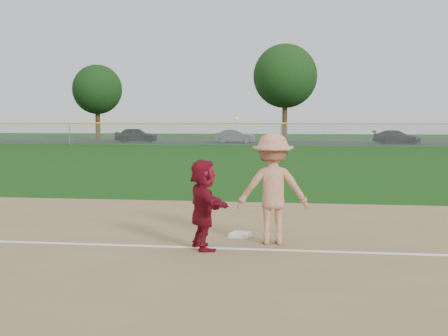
# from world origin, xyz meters

# --- Properties ---
(ground) EXTENTS (160.00, 160.00, 0.00)m
(ground) POSITION_xyz_m (0.00, 0.00, 0.00)
(ground) COLOR #113D0B
(ground) RESTS_ON ground
(foul_line) EXTENTS (60.00, 0.10, 0.01)m
(foul_line) POSITION_xyz_m (0.00, -0.80, 0.03)
(foul_line) COLOR white
(foul_line) RESTS_ON infield_dirt
(parking_asphalt) EXTENTS (120.00, 10.00, 0.01)m
(parking_asphalt) POSITION_xyz_m (0.00, 46.00, 0.01)
(parking_asphalt) COLOR black
(parking_asphalt) RESTS_ON ground
(first_base) EXTENTS (0.44, 0.44, 0.08)m
(first_base) POSITION_xyz_m (0.49, 0.28, 0.06)
(first_base) COLOR white
(first_base) RESTS_ON infield_dirt
(base_runner) EXTENTS (1.12, 1.58, 1.65)m
(base_runner) POSITION_xyz_m (-0.06, -0.88, 0.84)
(base_runner) COLOR maroon
(base_runner) RESTS_ON infield_dirt
(car_left) EXTENTS (4.56, 2.32, 1.49)m
(car_left) POSITION_xyz_m (-15.10, 45.49, 0.75)
(car_left) COLOR black
(car_left) RESTS_ON parking_asphalt
(car_mid) EXTENTS (4.13, 1.79, 1.32)m
(car_mid) POSITION_xyz_m (-4.83, 45.34, 0.67)
(car_mid) COLOR #4F5256
(car_mid) RESTS_ON parking_asphalt
(car_right) EXTENTS (4.77, 2.64, 1.31)m
(car_right) POSITION_xyz_m (10.87, 44.71, 0.66)
(car_right) COLOR black
(car_right) RESTS_ON parking_asphalt
(first_base_play) EXTENTS (1.46, 0.93, 2.40)m
(first_base_play) POSITION_xyz_m (1.17, -0.23, 1.06)
(first_base_play) COLOR #ADADB0
(first_base_play) RESTS_ON infield_dirt
(outfield_fence) EXTENTS (110.00, 0.12, 110.00)m
(outfield_fence) POSITION_xyz_m (0.00, 40.00, 1.96)
(outfield_fence) COLOR #999EA0
(outfield_fence) RESTS_ON ground
(tree_1) EXTENTS (5.80, 5.80, 8.75)m
(tree_1) POSITION_xyz_m (-22.00, 53.00, 5.83)
(tree_1) COLOR #392414
(tree_1) RESTS_ON ground
(tree_2) EXTENTS (7.00, 7.00, 10.58)m
(tree_2) POSITION_xyz_m (0.00, 51.50, 7.06)
(tree_2) COLOR #3E2616
(tree_2) RESTS_ON ground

